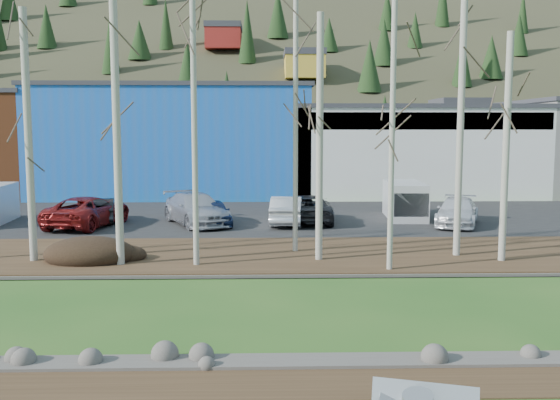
{
  "coord_description": "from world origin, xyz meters",
  "views": [
    {
      "loc": [
        0.72,
        -9.95,
        5.1
      ],
      "look_at": [
        1.3,
        12.61,
        2.5
      ],
      "focal_mm": 40.0,
      "sensor_mm": 36.0,
      "label": 1
    }
  ],
  "objects_px": {
    "seagull": "(389,392)",
    "car_1": "(101,210)",
    "car_7": "(457,212)",
    "car_2": "(88,211)",
    "car_6": "(309,209)",
    "van_white": "(405,201)",
    "car_5": "(287,210)",
    "car_4": "(213,213)",
    "car_3": "(196,209)"
  },
  "relations": [
    {
      "from": "seagull",
      "to": "car_1",
      "type": "relative_size",
      "value": 0.1
    },
    {
      "from": "car_7",
      "to": "car_2",
      "type": "bearing_deg",
      "value": -158.79
    },
    {
      "from": "car_2",
      "to": "car_6",
      "type": "bearing_deg",
      "value": -161.16
    },
    {
      "from": "car_7",
      "to": "van_white",
      "type": "relative_size",
      "value": 1.03
    },
    {
      "from": "seagull",
      "to": "car_6",
      "type": "distance_m",
      "value": 21.54
    },
    {
      "from": "van_white",
      "to": "car_1",
      "type": "bearing_deg",
      "value": -172.85
    },
    {
      "from": "car_7",
      "to": "van_white",
      "type": "bearing_deg",
      "value": 152.78
    },
    {
      "from": "seagull",
      "to": "car_2",
      "type": "height_order",
      "value": "car_2"
    },
    {
      "from": "car_5",
      "to": "car_4",
      "type": "bearing_deg",
      "value": 9.11
    },
    {
      "from": "car_1",
      "to": "car_4",
      "type": "height_order",
      "value": "car_4"
    },
    {
      "from": "car_5",
      "to": "car_6",
      "type": "xyz_separation_m",
      "value": [
        1.2,
        0.67,
        -0.01
      ]
    },
    {
      "from": "car_4",
      "to": "van_white",
      "type": "distance_m",
      "value": 10.64
    },
    {
      "from": "car_7",
      "to": "car_4",
      "type": "bearing_deg",
      "value": -159.94
    },
    {
      "from": "car_6",
      "to": "car_4",
      "type": "bearing_deg",
      "value": 13.35
    },
    {
      "from": "car_4",
      "to": "car_1",
      "type": "bearing_deg",
      "value": 154.97
    },
    {
      "from": "car_2",
      "to": "car_7",
      "type": "relative_size",
      "value": 1.16
    },
    {
      "from": "car_4",
      "to": "car_6",
      "type": "distance_m",
      "value": 5.09
    },
    {
      "from": "car_1",
      "to": "car_7",
      "type": "distance_m",
      "value": 18.66
    },
    {
      "from": "car_1",
      "to": "car_6",
      "type": "distance_m",
      "value": 11.02
    },
    {
      "from": "car_1",
      "to": "car_6",
      "type": "relative_size",
      "value": 0.75
    },
    {
      "from": "car_3",
      "to": "car_5",
      "type": "relative_size",
      "value": 1.24
    },
    {
      "from": "car_7",
      "to": "seagull",
      "type": "bearing_deg",
      "value": -89.28
    },
    {
      "from": "seagull",
      "to": "car_3",
      "type": "distance_m",
      "value": 21.73
    },
    {
      "from": "seagull",
      "to": "car_3",
      "type": "bearing_deg",
      "value": 96.32
    },
    {
      "from": "car_3",
      "to": "seagull",
      "type": "bearing_deg",
      "value": -99.91
    },
    {
      "from": "car_2",
      "to": "car_3",
      "type": "bearing_deg",
      "value": -161.04
    },
    {
      "from": "car_4",
      "to": "car_5",
      "type": "height_order",
      "value": "car_5"
    },
    {
      "from": "car_3",
      "to": "car_5",
      "type": "height_order",
      "value": "car_3"
    },
    {
      "from": "seagull",
      "to": "car_6",
      "type": "relative_size",
      "value": 0.07
    },
    {
      "from": "car_2",
      "to": "car_7",
      "type": "distance_m",
      "value": 18.89
    },
    {
      "from": "car_6",
      "to": "van_white",
      "type": "relative_size",
      "value": 1.11
    },
    {
      "from": "car_1",
      "to": "van_white",
      "type": "relative_size",
      "value": 0.84
    },
    {
      "from": "car_4",
      "to": "van_white",
      "type": "relative_size",
      "value": 0.83
    },
    {
      "from": "car_1",
      "to": "car_4",
      "type": "relative_size",
      "value": 1.01
    },
    {
      "from": "car_3",
      "to": "car_5",
      "type": "bearing_deg",
      "value": -26.13
    },
    {
      "from": "car_2",
      "to": "car_5",
      "type": "distance_m",
      "value": 10.13
    },
    {
      "from": "car_6",
      "to": "car_7",
      "type": "xyz_separation_m",
      "value": [
        7.57,
        -1.24,
        -0.03
      ]
    },
    {
      "from": "car_1",
      "to": "car_3",
      "type": "relative_size",
      "value": 0.71
    },
    {
      "from": "car_5",
      "to": "car_7",
      "type": "distance_m",
      "value": 8.8
    },
    {
      "from": "car_1",
      "to": "van_white",
      "type": "bearing_deg",
      "value": 171.73
    },
    {
      "from": "car_4",
      "to": "car_7",
      "type": "bearing_deg",
      "value": -14.46
    },
    {
      "from": "car_6",
      "to": "car_7",
      "type": "height_order",
      "value": "car_6"
    },
    {
      "from": "car_5",
      "to": "van_white",
      "type": "bearing_deg",
      "value": -159.84
    },
    {
      "from": "car_2",
      "to": "car_4",
      "type": "relative_size",
      "value": 1.44
    },
    {
      "from": "car_4",
      "to": "car_5",
      "type": "bearing_deg",
      "value": -8.63
    },
    {
      "from": "car_1",
      "to": "car_2",
      "type": "bearing_deg",
      "value": 67.46
    },
    {
      "from": "car_5",
      "to": "car_1",
      "type": "bearing_deg",
      "value": -1.04
    },
    {
      "from": "seagull",
      "to": "car_5",
      "type": "distance_m",
      "value": 20.91
    },
    {
      "from": "car_2",
      "to": "car_7",
      "type": "xyz_separation_m",
      "value": [
        18.89,
        -0.02,
        -0.07
      ]
    },
    {
      "from": "car_2",
      "to": "car_6",
      "type": "height_order",
      "value": "car_2"
    }
  ]
}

